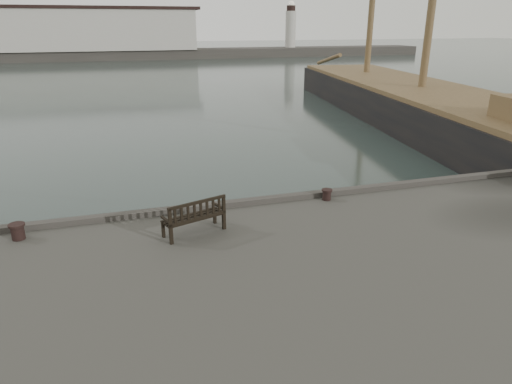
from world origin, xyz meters
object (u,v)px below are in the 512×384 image
(bollard_right, at_px, (327,195))
(tall_ship_main, at_px, (419,112))
(bench, at_px, (194,223))
(bollard_left, at_px, (18,232))

(bollard_right, relative_size, tall_ship_main, 0.01)
(bench, height_order, tall_ship_main, tall_ship_main)
(bench, bearing_deg, bollard_left, 148.69)
(bench, xyz_separation_m, bollard_right, (4.74, 1.32, -0.14))
(bollard_right, distance_m, tall_ship_main, 23.03)
(bench, bearing_deg, tall_ship_main, 22.85)
(bollard_left, height_order, bollard_right, bollard_left)
(bollard_left, bearing_deg, bollard_right, 1.47)
(bollard_right, bearing_deg, bench, -164.47)
(bollard_left, relative_size, bollard_right, 1.21)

